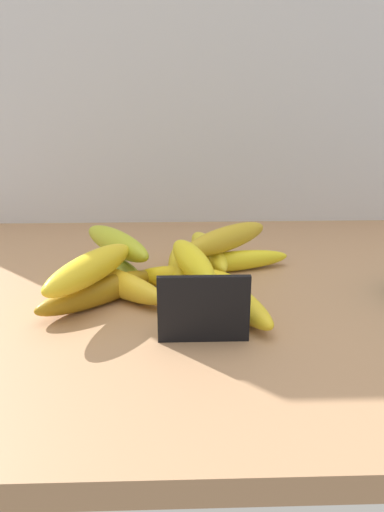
# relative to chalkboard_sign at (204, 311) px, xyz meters

# --- Properties ---
(counter_top) EXTENTS (1.10, 0.76, 0.03)m
(counter_top) POSITION_rel_chalkboard_sign_xyz_m (0.04, 0.15, -0.05)
(counter_top) COLOR #AB7F59
(counter_top) RESTS_ON ground
(back_wall) EXTENTS (1.30, 0.02, 0.70)m
(back_wall) POSITION_rel_chalkboard_sign_xyz_m (0.04, 0.54, 0.28)
(back_wall) COLOR silver
(back_wall) RESTS_ON ground
(chalkboard_sign) EXTENTS (0.11, 0.02, 0.08)m
(chalkboard_sign) POSITION_rel_chalkboard_sign_xyz_m (0.00, 0.00, 0.00)
(chalkboard_sign) COLOR black
(chalkboard_sign) RESTS_ON counter_top
(banana_0) EXTENTS (0.17, 0.16, 0.04)m
(banana_0) POSITION_rel_chalkboard_sign_xyz_m (-0.14, 0.11, -0.02)
(banana_0) COLOR #9C7214
(banana_0) RESTS_ON counter_top
(banana_1) EXTENTS (0.04, 0.18, 0.04)m
(banana_1) POSITION_rel_chalkboard_sign_xyz_m (-0.02, 0.20, -0.02)
(banana_1) COLOR yellow
(banana_1) RESTS_ON counter_top
(banana_2) EXTENTS (0.16, 0.16, 0.04)m
(banana_2) POSITION_rel_chalkboard_sign_xyz_m (-0.12, 0.14, -0.02)
(banana_2) COLOR yellow
(banana_2) RESTS_ON counter_top
(banana_3) EXTENTS (0.12, 0.14, 0.03)m
(banana_3) POSITION_rel_chalkboard_sign_xyz_m (-0.13, 0.22, -0.02)
(banana_3) COLOR #9EB131
(banana_3) RESTS_ON counter_top
(banana_4) EXTENTS (0.08, 0.19, 0.04)m
(banana_4) POSITION_rel_chalkboard_sign_xyz_m (0.02, 0.27, -0.02)
(banana_4) COLOR yellow
(banana_4) RESTS_ON counter_top
(banana_5) EXTENTS (0.20, 0.08, 0.03)m
(banana_5) POSITION_rel_chalkboard_sign_xyz_m (0.06, 0.23, -0.02)
(banana_5) COLOR yellow
(banana_5) RESTS_ON counter_top
(banana_6) EXTENTS (0.11, 0.19, 0.04)m
(banana_6) POSITION_rel_chalkboard_sign_xyz_m (0.05, 0.08, -0.02)
(banana_6) COLOR yellow
(banana_6) RESTS_ON counter_top
(banana_7) EXTENTS (0.16, 0.07, 0.04)m
(banana_7) POSITION_rel_chalkboard_sign_xyz_m (-0.02, 0.16, -0.02)
(banana_7) COLOR yellow
(banana_7) RESTS_ON counter_top
(banana_8) EXTENTS (0.06, 0.19, 0.04)m
(banana_8) POSITION_rel_chalkboard_sign_xyz_m (0.00, 0.10, -0.02)
(banana_8) COLOR yellow
(banana_8) RESTS_ON counter_top
(banana_9) EXTENTS (0.08, 0.17, 0.04)m
(banana_9) POSITION_rel_chalkboard_sign_xyz_m (-0.01, 0.11, 0.02)
(banana_9) COLOR yellow
(banana_9) RESTS_ON banana_8
(banana_10) EXTENTS (0.14, 0.17, 0.04)m
(banana_10) POSITION_rel_chalkboard_sign_xyz_m (-0.13, 0.23, 0.01)
(banana_10) COLOR gold
(banana_10) RESTS_ON banana_3
(banana_11) EXTENTS (0.12, 0.19, 0.04)m
(banana_11) POSITION_rel_chalkboard_sign_xyz_m (-0.15, 0.10, 0.02)
(banana_11) COLOR yellow
(banana_11) RESTS_ON banana_0
(banana_12) EXTENTS (0.17, 0.17, 0.04)m
(banana_12) POSITION_rel_chalkboard_sign_xyz_m (0.05, 0.24, 0.01)
(banana_12) COLOR gold
(banana_12) RESTS_ON banana_5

